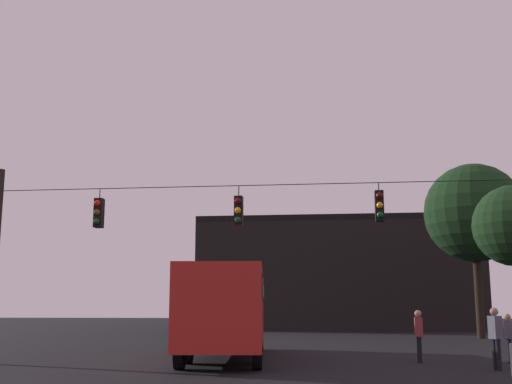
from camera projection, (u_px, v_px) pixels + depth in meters
The scene contains 8 objects.
ground_plane at pixel (310, 347), 28.43m from camera, with size 168.00×168.00×0.00m, color black.
overhead_signal_span at pixel (301, 245), 19.62m from camera, with size 20.10×0.44×6.28m.
city_bus at pixel (228, 304), 22.57m from camera, with size 3.57×11.19×3.00m.
pedestrian_crossing_left at pixel (419, 333), 20.60m from camera, with size 0.26×0.37×1.67m.
pedestrian_near_bus at pixel (509, 335), 20.35m from camera, with size 0.32×0.41×1.56m.
pedestrian_trailing at pixel (496, 334), 18.11m from camera, with size 0.35×0.42×1.75m.
corner_building at pixel (338, 275), 53.69m from camera, with size 22.61×9.29×9.03m.
tree_left_silhouette at pixel (474, 213), 38.13m from camera, with size 5.88×5.88×10.32m.
Camera 1 is at (0.93, -4.80, 1.73)m, focal length 44.67 mm.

